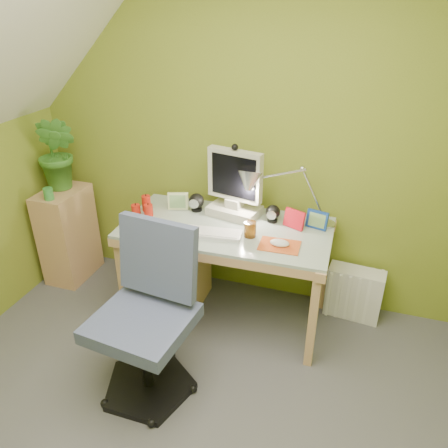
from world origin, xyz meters
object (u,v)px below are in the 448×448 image
(desk_lamp, at_px, (304,182))
(side_ledge, at_px, (69,234))
(desk, at_px, (226,272))
(task_chair, at_px, (142,320))
(radiator, at_px, (354,293))
(monitor, at_px, (235,180))
(potted_plant, at_px, (58,153))

(desk_lamp, distance_m, side_ledge, 1.92)
(desk, bearing_deg, side_ledge, 174.52)
(task_chair, bearing_deg, radiator, 50.62)
(task_chair, xyz_separation_m, radiator, (1.09, 1.06, -0.33))
(desk_lamp, bearing_deg, desk, -164.29)
(monitor, xyz_separation_m, side_ledge, (-1.35, -0.08, -0.61))
(desk, height_order, radiator, desk)
(side_ledge, relative_size, potted_plant, 1.32)
(monitor, relative_size, potted_plant, 0.91)
(radiator, bearing_deg, task_chair, -130.33)
(monitor, bearing_deg, radiator, 17.97)
(desk_lamp, xyz_separation_m, radiator, (0.41, 0.10, -0.83))
(side_ledge, xyz_separation_m, potted_plant, (0.00, 0.05, 0.66))
(desk, relative_size, desk_lamp, 2.29)
(potted_plant, distance_m, task_chair, 1.55)
(monitor, bearing_deg, desk, -78.44)
(desk, bearing_deg, monitor, 88.89)
(monitor, relative_size, desk_lamp, 0.87)
(monitor, bearing_deg, potted_plant, -167.30)
(potted_plant, xyz_separation_m, task_chair, (1.13, -0.94, -0.51))
(side_ledge, bearing_deg, potted_plant, 90.00)
(desk, relative_size, side_ledge, 1.81)
(desk, relative_size, task_chair, 1.31)
(desk, height_order, side_ledge, side_ledge)
(potted_plant, height_order, radiator, potted_plant)
(potted_plant, relative_size, radiator, 1.49)
(desk_lamp, relative_size, task_chair, 0.57)
(desk_lamp, bearing_deg, monitor, 173.91)
(potted_plant, bearing_deg, radiator, 3.20)
(side_ledge, distance_m, radiator, 2.23)
(monitor, relative_size, side_ledge, 0.69)
(monitor, height_order, potted_plant, potted_plant)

